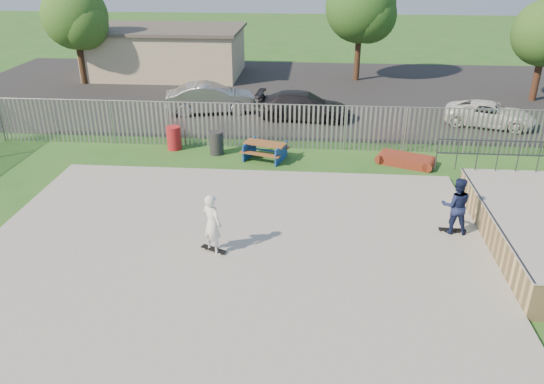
# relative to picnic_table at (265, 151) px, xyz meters

# --- Properties ---
(ground) EXTENTS (120.00, 120.00, 0.00)m
(ground) POSITION_rel_picnic_table_xyz_m (-0.25, -7.61, -0.37)
(ground) COLOR #275F20
(ground) RESTS_ON ground
(concrete_slab) EXTENTS (15.00, 12.00, 0.15)m
(concrete_slab) POSITION_rel_picnic_table_xyz_m (-0.25, -7.61, -0.30)
(concrete_slab) COLOR gray
(concrete_slab) RESTS_ON ground
(fence) EXTENTS (26.04, 16.02, 2.00)m
(fence) POSITION_rel_picnic_table_xyz_m (0.75, -3.02, 0.63)
(fence) COLOR gray
(fence) RESTS_ON ground
(picnic_table) EXTENTS (2.07, 1.87, 0.73)m
(picnic_table) POSITION_rel_picnic_table_xyz_m (0.00, 0.00, 0.00)
(picnic_table) COLOR brown
(picnic_table) RESTS_ON ground
(funbox) EXTENTS (2.17, 1.63, 0.39)m
(funbox) POSITION_rel_picnic_table_xyz_m (5.82, -0.14, -0.18)
(funbox) COLOR maroon
(funbox) RESTS_ON ground
(trash_bin_red) EXTENTS (0.62, 0.62, 1.03)m
(trash_bin_red) POSITION_rel_picnic_table_xyz_m (-4.12, 0.88, 0.14)
(trash_bin_red) COLOR #A61920
(trash_bin_red) RESTS_ON ground
(trash_bin_grey) EXTENTS (0.60, 0.60, 1.01)m
(trash_bin_grey) POSITION_rel_picnic_table_xyz_m (-2.14, 0.45, 0.13)
(trash_bin_grey) COLOR #272729
(trash_bin_grey) RESTS_ON ground
(parking_lot) EXTENTS (40.00, 18.00, 0.02)m
(parking_lot) POSITION_rel_picnic_table_xyz_m (-0.25, 11.39, -0.36)
(parking_lot) COLOR black
(parking_lot) RESTS_ON ground
(car_silver) EXTENTS (4.98, 2.71, 1.56)m
(car_silver) POSITION_rel_picnic_table_xyz_m (-3.52, 6.56, 0.43)
(car_silver) COLOR #9FA0A4
(car_silver) RESTS_ON parking_lot
(car_dark) EXTENTS (4.98, 2.32, 1.41)m
(car_dark) POSITION_rel_picnic_table_xyz_m (1.45, 5.77, 0.35)
(car_dark) COLOR black
(car_dark) RESTS_ON parking_lot
(car_white) EXTENTS (4.68, 3.16, 1.19)m
(car_white) POSITION_rel_picnic_table_xyz_m (10.70, 5.39, 0.24)
(car_white) COLOR white
(car_white) RESTS_ON parking_lot
(building) EXTENTS (10.40, 6.40, 3.20)m
(building) POSITION_rel_picnic_table_xyz_m (-8.25, 15.39, 1.24)
(building) COLOR #B6A78C
(building) RESTS_ON ground
(tree_left) EXTENTS (4.05, 4.05, 6.24)m
(tree_left) POSITION_rel_picnic_table_xyz_m (-12.99, 12.40, 3.83)
(tree_left) COLOR #3D2718
(tree_left) RESTS_ON ground
(tree_mid) EXTENTS (4.46, 4.46, 6.89)m
(tree_mid) POSITION_rel_picnic_table_xyz_m (4.72, 14.85, 4.27)
(tree_mid) COLOR #42291A
(tree_mid) RESTS_ON ground
(skateboard_a) EXTENTS (0.81, 0.25, 0.08)m
(skateboard_a) POSITION_rel_picnic_table_xyz_m (6.39, -6.02, -0.18)
(skateboard_a) COLOR black
(skateboard_a) RESTS_ON concrete_slab
(skateboard_b) EXTENTS (0.81, 0.52, 0.08)m
(skateboard_b) POSITION_rel_picnic_table_xyz_m (-0.78, -7.77, -0.18)
(skateboard_b) COLOR black
(skateboard_b) RESTS_ON concrete_slab
(skater_navy) EXTENTS (0.92, 0.74, 1.81)m
(skater_navy) POSITION_rel_picnic_table_xyz_m (6.39, -6.02, 0.68)
(skater_navy) COLOR #151E44
(skater_navy) RESTS_ON concrete_slab
(skater_white) EXTENTS (0.79, 0.73, 1.81)m
(skater_white) POSITION_rel_picnic_table_xyz_m (-0.78, -7.77, 0.68)
(skater_white) COLOR white
(skater_white) RESTS_ON concrete_slab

